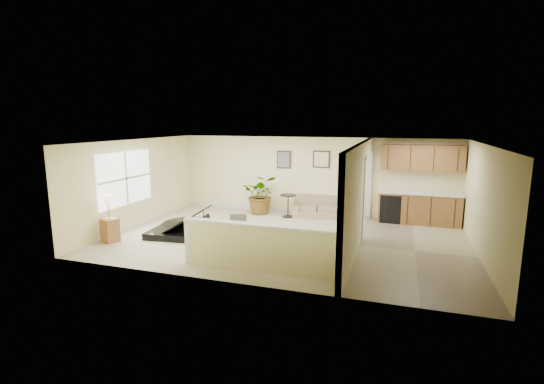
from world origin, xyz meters
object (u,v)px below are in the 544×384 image
(loveseat, at_px, (318,206))
(small_plant, at_px, (349,214))
(piano, at_px, (185,210))
(palm_plant, at_px, (261,195))
(accent_table, at_px, (288,203))
(piano_bench, at_px, (238,229))
(lamp_stand, at_px, (110,222))

(loveseat, distance_m, small_plant, 1.08)
(piano, bearing_deg, small_plant, 27.85)
(palm_plant, xyz_separation_m, small_plant, (2.86, -0.04, -0.43))
(accent_table, xyz_separation_m, small_plant, (1.90, 0.15, -0.26))
(piano, xyz_separation_m, piano_bench, (1.60, -0.10, -0.37))
(piano, relative_size, piano_bench, 2.48)
(loveseat, distance_m, lamp_stand, 6.18)
(accent_table, xyz_separation_m, palm_plant, (-0.96, 0.20, 0.17))
(piano_bench, bearing_deg, palm_plant, 97.94)
(palm_plant, bearing_deg, piano_bench, -82.06)
(piano, height_order, palm_plant, piano)
(piano_bench, bearing_deg, lamp_stand, -158.43)
(piano, relative_size, small_plant, 4.40)
(piano_bench, bearing_deg, small_plant, 49.26)
(piano, bearing_deg, loveseat, 38.75)
(piano_bench, height_order, loveseat, loveseat)
(loveseat, xyz_separation_m, palm_plant, (-1.83, -0.24, 0.30))
(accent_table, relative_size, small_plant, 1.49)
(loveseat, height_order, lamp_stand, lamp_stand)
(loveseat, relative_size, accent_table, 2.27)
(piano_bench, height_order, lamp_stand, lamp_stand)
(piano, height_order, accent_table, piano)
(loveseat, xyz_separation_m, accent_table, (-0.87, -0.43, 0.13))
(accent_table, height_order, small_plant, accent_table)
(piano, xyz_separation_m, palm_plant, (1.20, 2.80, -0.02))
(piano_bench, xyz_separation_m, accent_table, (0.56, 2.70, 0.18))
(piano, bearing_deg, accent_table, 43.95)
(piano_bench, bearing_deg, loveseat, 65.55)
(piano, bearing_deg, palm_plant, 60.48)
(piano, distance_m, loveseat, 4.30)
(piano, height_order, small_plant, piano)
(piano_bench, height_order, palm_plant, palm_plant)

